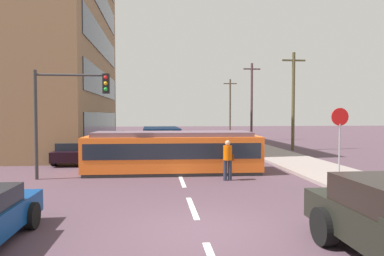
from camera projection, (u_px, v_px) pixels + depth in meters
ground_plane at (176, 167)px, 18.11m from camera, size 120.00×120.00×0.00m
sidewalk_curb_right at (340, 177)px, 14.83m from camera, size 3.20×36.00×0.14m
lane_stripe_1 at (192, 208)px, 10.16m from camera, size 0.16×2.40×0.01m
lane_stripe_2 at (182, 181)px, 14.13m from camera, size 0.16×2.40×0.01m
lane_stripe_3 at (173, 157)px, 22.33m from camera, size 0.16×2.40×0.01m
lane_stripe_4 at (169, 148)px, 28.29m from camera, size 0.16×2.40×0.01m
streetcar_tram at (173, 151)px, 16.30m from camera, size 8.16×2.72×1.93m
city_bus at (161, 138)px, 25.04m from camera, size 2.64×5.08×1.79m
pedestrian_crossing at (228, 158)px, 14.34m from camera, size 0.48×0.36×1.67m
parked_sedan_mid at (76, 152)px, 19.70m from camera, size 2.02×4.19×1.19m
parked_sedan_far at (100, 142)px, 26.32m from camera, size 2.14×4.50×1.19m
parked_sedan_furthest at (114, 137)px, 32.29m from camera, size 2.16×4.55×1.19m
stop_sign at (340, 127)px, 14.79m from camera, size 0.76×0.07×2.88m
traffic_light_mast at (67, 102)px, 14.59m from camera, size 3.12×0.33×4.61m
utility_pole_mid at (293, 99)px, 26.33m from camera, size 1.80×0.24×7.44m
utility_pole_far at (252, 100)px, 36.36m from camera, size 1.80×0.24×8.09m
utility_pole_distant at (230, 106)px, 46.62m from camera, size 1.80×0.24×7.47m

